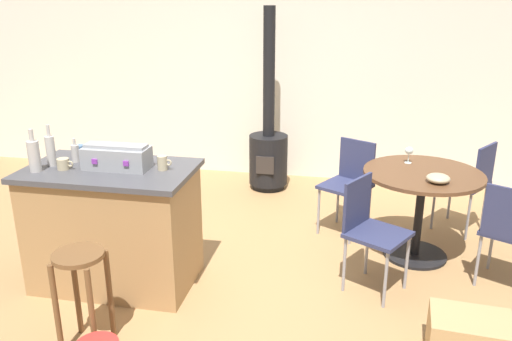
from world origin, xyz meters
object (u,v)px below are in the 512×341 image
Objects in this scene: toolbox at (117,157)px; serving_bowl at (438,178)px; dining_table at (421,193)px; bottle_0 at (51,150)px; folding_chair_right at (349,179)px; bottle_1 at (75,153)px; bottle_2 at (34,155)px; wine_glass at (409,151)px; folding_chair_far at (511,229)px; folding_chair_near at (370,226)px; folding_chair_left at (470,180)px; wooden_stool at (81,280)px; cup_1 at (63,164)px; cup_0 at (163,163)px; kitchen_island at (114,226)px; cardboard_box at (469,340)px; cup_2 at (80,151)px; wood_stove at (268,147)px.

serving_bowl is at bearing 15.27° from toolbox.
bottle_0 is at bearing -161.88° from dining_table.
bottle_1 is at bearing -149.57° from folding_chair_right.
bottle_2 is 2.18× the size of wine_glass.
folding_chair_near is at bearing -169.94° from folding_chair_far.
folding_chair_left is 1.01× the size of folding_chair_right.
folding_chair_near is 4.68× the size of bottle_1.
bottle_0 is (-2.77, -0.91, 0.47)m from dining_table.
wooden_stool is 0.97m from cup_1.
folding_chair_far is (2.78, 1.26, 0.03)m from wooden_stool.
bottle_1 is at bearing -173.25° from folding_chair_far.
cup_0 is 2.10m from serving_bowl.
dining_table is 3.04m from bottle_2.
bottle_1 is at bearing 163.75° from kitchen_island.
cup_0 is 0.23× the size of cardboard_box.
folding_chair_near is at bearing -79.93° from folding_chair_right.
folding_chair_far is at bearing 9.38° from toolbox.
wine_glass is (2.07, 1.89, 0.40)m from wooden_stool.
dining_table is 7.81× the size of cup_2.
cup_0 reaches higher than kitchen_island.
cup_2 reaches higher than folding_chair_far.
wine_glass reaches higher than cardboard_box.
folding_chair_near is 2.43m from bottle_0.
wooden_stool is 1.38× the size of cardboard_box.
folding_chair_right is at bearing 36.68° from kitchen_island.
folding_chair_near is 1.93m from toolbox.
bottle_0 is at bearing 153.74° from cup_1.
folding_chair_left is at bearing 21.98° from cup_2.
folding_chair_far is 0.97× the size of folding_chair_left.
cup_0 is (0.84, 0.06, -0.07)m from bottle_0.
wooden_stool is 1.13m from bottle_0.
folding_chair_far is 0.98× the size of folding_chair_right.
folding_chair_near is 6.96× the size of cup_1.
cup_0 reaches higher than serving_bowl.
cup_1 is 0.69× the size of serving_bowl.
folding_chair_right is at bearing 52.69° from wooden_stool.
kitchen_island is at bearing -16.25° from bottle_1.
cup_1 is at bearing 123.69° from wooden_stool.
bottle_0 reaches higher than bottle_1.
kitchen_island is at bearing -174.61° from cup_0.
dining_table is 0.79m from folding_chair_left.
toolbox and bottle_1 have the same top height.
kitchen_island reaches higher than wooden_stool.
wine_glass is 1.76m from cardboard_box.
wooden_stool is 3.51m from folding_chair_left.
toolbox is at bearing 96.19° from wooden_stool.
serving_bowl is (2.00, 0.60, -0.19)m from cup_0.
cup_0 is at bearing -163.30° from serving_bowl.
bottle_1 is at bearing -116.65° from wood_stove.
wood_stove reaches higher than toolbox.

